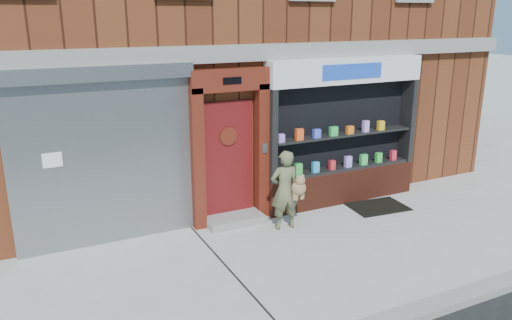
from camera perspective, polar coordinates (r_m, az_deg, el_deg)
ground at (r=8.53m, az=6.94°, el=-10.39°), size 80.00×80.00×0.00m
curb at (r=7.04m, az=16.92°, el=-16.67°), size 60.00×0.30×0.12m
building at (r=13.04m, az=-7.54°, el=16.98°), size 12.00×8.16×8.00m
shutter_bay at (r=8.61m, az=-17.09°, el=1.50°), size 3.10×0.30×3.04m
red_door_bay at (r=9.21m, az=-3.00°, el=1.47°), size 1.52×0.58×2.90m
pharmacy_bay at (r=10.41m, az=9.85°, el=2.49°), size 3.50×0.41×3.00m
woman at (r=9.09m, az=3.44°, el=-3.41°), size 0.63×0.49×1.49m
doormat at (r=10.59m, az=13.75°, el=-5.21°), size 1.21×0.90×0.03m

